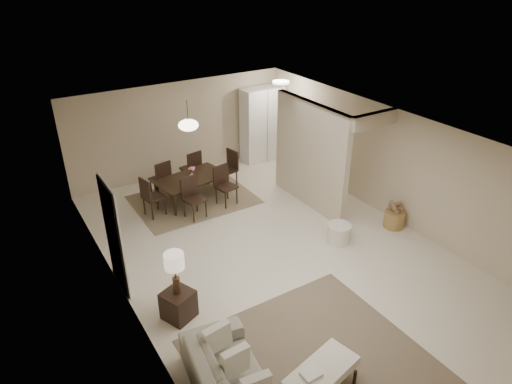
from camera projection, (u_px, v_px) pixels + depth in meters
floor at (275, 251)px, 9.26m from camera, size 9.00×9.00×0.00m
ceiling at (277, 135)px, 8.10m from camera, size 9.00×9.00×0.00m
back_wall at (180, 129)px, 12.07m from camera, size 6.00×0.00×6.00m
left_wall at (120, 243)px, 7.27m from camera, size 0.00×9.00×9.00m
right_wall at (388, 163)px, 10.09m from camera, size 0.00×9.00×9.00m
partition at (310, 155)px, 10.47m from camera, size 0.15×2.50×2.50m
doorway at (113, 237)px, 7.85m from camera, size 0.04×0.90×2.04m
pantry_cabinet at (262, 124)px, 13.00m from camera, size 1.20×0.55×2.10m
flush_light at (281, 82)px, 11.61m from camera, size 0.44×0.44×0.05m
living_rug at (318, 368)px, 6.63m from camera, size 3.20×3.20×0.01m
ottoman_bench at (322, 373)px, 6.17m from camera, size 1.18×0.73×0.39m
side_table at (179, 305)px, 7.47m from camera, size 0.60×0.60×0.50m
table_lamp at (174, 264)px, 7.09m from camera, size 0.32×0.32×0.76m
round_pouf at (339, 233)px, 9.48m from camera, size 0.51×0.51×0.39m
wicker_basket at (394, 219)px, 10.00m from camera, size 0.54×0.54×0.38m
dining_rug at (194, 199)px, 11.19m from camera, size 2.80×2.10×0.01m
dining_table at (193, 189)px, 11.06m from camera, size 1.84×1.25×0.59m
dining_chairs at (192, 182)px, 10.97m from camera, size 2.61×2.09×0.96m
vase at (192, 175)px, 10.89m from camera, size 0.16×0.16×0.14m
yellow_mat at (313, 190)px, 11.63m from camera, size 1.05×0.70×0.01m
pendant_light at (188, 125)px, 10.31m from camera, size 0.46×0.46×0.71m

